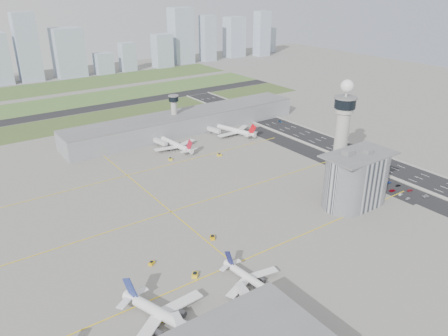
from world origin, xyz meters
TOP-DOWN VIEW (x-y plane):
  - ground at (0.00, 0.00)m, footprint 1000.00×1000.00m
  - grass_strip_0 at (-20.00, 225.00)m, footprint 480.00×50.00m
  - grass_strip_1 at (-20.00, 300.00)m, footprint 480.00×60.00m
  - grass_strip_2 at (-20.00, 380.00)m, footprint 480.00×70.00m
  - runway at (-20.00, 262.00)m, footprint 480.00×22.00m
  - highway at (115.00, 0.00)m, footprint 28.00×500.00m
  - barrier_left at (101.00, 0.00)m, footprint 0.60×500.00m
  - barrier_right at (129.00, 0.00)m, footprint 0.60×500.00m
  - landside_road at (90.00, -10.00)m, footprint 18.00×260.00m
  - parking_lot at (88.00, -22.00)m, footprint 20.00×44.00m
  - taxiway_line_h_0 at (-40.00, -30.00)m, footprint 260.00×0.60m
  - taxiway_line_h_1 at (-40.00, 30.00)m, footprint 260.00×0.60m
  - taxiway_line_h_2 at (-40.00, 90.00)m, footprint 260.00×0.60m
  - taxiway_line_v at (-40.00, 30.00)m, footprint 0.60×260.00m
  - control_tower at (72.00, 8.00)m, footprint 14.00×14.00m
  - secondary_tower at (30.00, 150.00)m, footprint 8.60×8.60m
  - admin_building at (51.99, -22.00)m, footprint 42.00×24.00m
  - terminal_pier at (40.00, 148.00)m, footprint 210.00×32.00m
  - airplane_near_b at (-83.03, -46.36)m, footprint 50.86×54.89m
  - airplane_near_c at (-42.66, -46.94)m, footprint 32.81×37.29m
  - airplane_far_a at (10.80, 115.90)m, footprint 40.81×46.63m
  - airplane_far_b at (67.46, 117.11)m, footprint 48.37×52.91m
  - jet_bridge_near_2 at (-53.00, -61.00)m, footprint 5.39×14.31m
  - jet_bridge_far_0 at (2.00, 132.00)m, footprint 5.39×14.31m
  - jet_bridge_far_1 at (52.00, 132.00)m, footprint 5.39×14.31m
  - tug_0 at (-83.80, -42.22)m, footprint 3.19×4.07m
  - tug_1 at (-71.03, -8.27)m, footprint 3.49×3.18m
  - tug_2 at (-59.42, -27.17)m, footprint 4.19×4.30m
  - tug_3 at (-36.34, -6.43)m, footprint 3.64×4.00m
  - tug_4 at (-3.56, 97.11)m, footprint 3.21×3.94m
  - tug_5 at (29.93, 83.42)m, footprint 3.60×2.74m
  - car_lot_0 at (82.41, -37.58)m, footprint 3.49×1.42m
  - car_lot_1 at (83.41, -32.03)m, footprint 3.69×1.78m
  - car_lot_2 at (83.88, -25.81)m, footprint 4.58×2.58m
  - car_lot_3 at (83.94, -19.18)m, footprint 4.18×1.76m
  - car_lot_4 at (83.91, -10.87)m, footprint 3.40×1.59m
  - car_lot_5 at (83.19, -5.17)m, footprint 3.59×1.75m
  - car_lot_6 at (93.90, -41.94)m, footprint 4.95×2.81m
  - car_lot_7 at (92.96, -31.94)m, footprint 4.30×2.15m
  - car_lot_8 at (93.10, -23.56)m, footprint 3.68×1.89m
  - car_lot_9 at (92.23, -17.55)m, footprint 3.32×1.17m
  - car_lot_10 at (93.56, -14.35)m, footprint 4.47×2.31m
  - car_lot_11 at (93.21, -4.75)m, footprint 3.79×1.66m
  - car_hw_1 at (115.40, 41.37)m, footprint 1.33×3.40m
  - car_hw_2 at (122.25, 119.60)m, footprint 1.98×4.25m
  - car_hw_4 at (106.81, 180.62)m, footprint 1.71×3.35m
  - skyline_bldg_8 at (-19.42, 431.56)m, footprint 26.33×21.06m
  - skyline_bldg_9 at (30.27, 432.32)m, footprint 36.96×29.57m
  - skyline_bldg_10 at (73.27, 423.68)m, footprint 23.01×18.41m
  - skyline_bldg_11 at (108.28, 423.34)m, footprint 20.22×16.18m
  - skyline_bldg_12 at (162.17, 421.29)m, footprint 26.14×20.92m
  - skyline_bldg_13 at (201.27, 433.27)m, footprint 32.26×25.81m
  - skyline_bldg_14 at (244.74, 426.38)m, footprint 21.59×17.28m
  - skyline_bldg_15 at (302.83, 435.54)m, footprint 30.25×24.20m
  - skyline_bldg_16 at (345.49, 415.96)m, footprint 23.04×18.43m
  - skyline_bldg_17 at (382.05, 443.29)m, footprint 22.64×18.11m

SIDE VIEW (x-z plane):
  - ground at x=0.00m, z-range 0.00..0.00m
  - taxiway_line_h_0 at x=-40.00m, z-range 0.00..0.01m
  - taxiway_line_h_1 at x=-40.00m, z-range 0.00..0.01m
  - taxiway_line_h_2 at x=-40.00m, z-range 0.00..0.01m
  - taxiway_line_v at x=-40.00m, z-range 0.00..0.01m
  - grass_strip_0 at x=-20.00m, z-range 0.00..0.08m
  - grass_strip_1 at x=-20.00m, z-range 0.00..0.08m
  - grass_strip_2 at x=-20.00m, z-range 0.00..0.08m
  - landside_road at x=90.00m, z-range 0.00..0.08m
  - highway at x=115.00m, z-range 0.00..0.10m
  - parking_lot at x=88.00m, z-range 0.00..0.10m
  - runway at x=-20.00m, z-range 0.01..0.11m
  - car_lot_11 at x=93.21m, z-range 0.00..1.08m
  - car_hw_4 at x=106.81m, z-range 0.00..1.09m
  - car_lot_9 at x=92.23m, z-range 0.00..1.09m
  - car_hw_1 at x=115.40m, z-range 0.00..1.10m
  - car_lot_4 at x=83.91m, z-range 0.00..1.13m
  - car_lot_5 at x=83.19m, z-range 0.00..1.13m
  - car_lot_1 at x=83.41m, z-range 0.00..1.16m
  - car_hw_2 at x=122.25m, z-range 0.00..1.18m
  - car_lot_0 at x=82.41m, z-range 0.00..1.18m
  - car_lot_7 at x=92.96m, z-range 0.00..1.20m
  - car_lot_8 at x=93.10m, z-range 0.00..1.20m
  - barrier_left at x=101.00m, z-range 0.00..1.20m
  - barrier_right at x=129.00m, z-range 0.00..1.20m
  - car_lot_3 at x=83.94m, z-range 0.00..1.20m
  - car_lot_10 at x=93.56m, z-range 0.00..1.20m
  - car_lot_2 at x=83.88m, z-range 0.00..1.21m
  - car_lot_6 at x=93.90m, z-range 0.00..1.30m
  - tug_1 at x=-71.03m, z-range 0.00..1.68m
  - tug_5 at x=29.93m, z-range 0.00..1.91m
  - tug_3 at x=-36.34m, z-range 0.00..1.92m
  - tug_4 at x=-3.56m, z-range 0.00..1.98m
  - tug_2 at x=-59.42m, z-range 0.00..2.07m
  - tug_0 at x=-83.80m, z-range 0.00..2.11m
  - jet_bridge_near_2 at x=-53.00m, z-range 0.00..5.70m
  - jet_bridge_far_0 at x=2.00m, z-range 0.00..5.70m
  - jet_bridge_far_1 at x=52.00m, z-range 0.00..5.70m
  - airplane_near_c at x=-42.66m, z-range 0.00..9.55m
  - airplane_far_a at x=10.80m, z-range 0.00..12.11m
  - airplane_far_b at x=67.46m, z-range 0.00..12.38m
  - airplane_near_b at x=-83.03m, z-range 0.00..12.50m
  - terminal_pier at x=40.00m, z-range 0.00..15.80m
  - skyline_bldg_10 at x=73.27m, z-range 0.00..27.75m
  - admin_building at x=51.99m, z-range -1.45..32.05m
  - secondary_tower at x=30.00m, z-range 2.85..34.75m
  - skyline_bldg_11 at x=108.28m, z-range 0.00..38.97m
  - skyline_bldg_17 at x=382.05m, z-range 0.00..41.06m
  - skyline_bldg_12 at x=162.17m, z-range 0.00..46.89m
  - skyline_bldg_9 at x=30.27m, z-range 0.00..62.11m
  - skyline_bldg_15 at x=302.83m, z-range 0.00..63.40m
  - skyline_bldg_14 at x=244.74m, z-range 0.00..68.75m
  - control_tower at x=72.00m, z-range 2.79..67.29m
  - skyline_bldg_16 at x=345.49m, z-range 0.00..71.56m
  - skyline_bldg_13 at x=201.27m, z-range 0.00..81.20m
  - skyline_bldg_8 at x=-19.42m, z-range 0.00..83.39m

